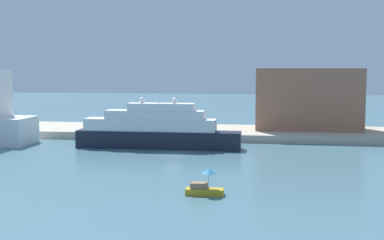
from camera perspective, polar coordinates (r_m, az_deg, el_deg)
name	(u,v)px	position (r m, az deg, el deg)	size (l,w,h in m)	color
ground	(173,155)	(87.33, -2.14, -3.87)	(400.00, 400.00, 0.00)	slate
quay_dock	(194,132)	(112.01, 0.21, -1.33)	(110.00, 18.76, 1.49)	#B7AD99
large_yacht	(156,130)	(94.62, -3.99, -1.10)	(29.99, 4.22, 11.02)	black
small_motorboat	(204,186)	(60.37, 1.37, -7.29)	(4.39, 1.69, 3.13)	#B7991E
work_barge	(96,141)	(102.98, -10.49, -2.29)	(6.39, 1.67, 0.69)	silver
harbor_building	(308,99)	(113.31, 12.61, 2.29)	(21.92, 10.46, 12.99)	#9E664C
parked_car	(99,127)	(110.84, -10.20, -0.81)	(4.33, 1.63, 1.35)	#1E4C99
person_figure	(111,128)	(107.72, -8.90, -0.84)	(0.36, 0.36, 1.80)	#4C4C4C
mooring_bollard	(224,132)	(102.90, 3.56, -1.35)	(0.38, 0.38, 0.75)	black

